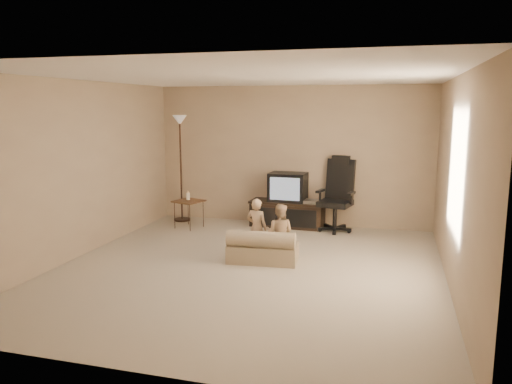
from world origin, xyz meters
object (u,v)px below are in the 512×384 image
(child_sofa, at_px, (262,249))
(toddler_left, at_px, (257,228))
(side_table, at_px, (189,201))
(tv_stand, at_px, (288,204))
(office_chair, at_px, (337,204))
(toddler_right, at_px, (280,233))
(floor_lamp, at_px, (180,144))

(child_sofa, relative_size, toddler_left, 1.16)
(side_table, bearing_deg, child_sofa, -41.63)
(tv_stand, bearing_deg, office_chair, -1.88)
(toddler_left, relative_size, toddler_right, 1.05)
(side_table, bearing_deg, office_chair, 11.41)
(tv_stand, relative_size, toddler_right, 1.69)
(floor_lamp, bearing_deg, child_sofa, -44.18)
(toddler_right, bearing_deg, child_sofa, 34.07)
(side_table, xyz_separation_m, toddler_left, (1.64, -1.38, -0.05))
(office_chair, xyz_separation_m, floor_lamp, (-2.90, -0.02, 0.97))
(tv_stand, height_order, child_sofa, tv_stand)
(tv_stand, distance_m, floor_lamp, 2.27)
(tv_stand, distance_m, toddler_left, 1.96)
(tv_stand, relative_size, floor_lamp, 0.69)
(side_table, height_order, toddler_right, toddler_right)
(office_chair, xyz_separation_m, toddler_right, (-0.56, -1.96, -0.06))
(side_table, distance_m, floor_lamp, 1.14)
(side_table, xyz_separation_m, floor_lamp, (-0.35, 0.49, 0.96))
(floor_lamp, xyz_separation_m, toddler_right, (2.34, -1.94, -1.03))
(side_table, distance_m, toddler_left, 2.14)
(side_table, height_order, child_sofa, side_table)
(tv_stand, xyz_separation_m, child_sofa, (0.10, -2.15, -0.21))
(child_sofa, distance_m, toddler_right, 0.33)
(floor_lamp, height_order, toddler_right, floor_lamp)
(office_chair, bearing_deg, side_table, -156.43)
(side_table, bearing_deg, toddler_right, -36.18)
(office_chair, relative_size, toddler_right, 1.59)
(child_sofa, distance_m, toddler_left, 0.33)
(tv_stand, relative_size, office_chair, 1.06)
(child_sofa, bearing_deg, tv_stand, 87.77)
(tv_stand, bearing_deg, toddler_right, -79.05)
(tv_stand, height_order, office_chair, office_chair)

